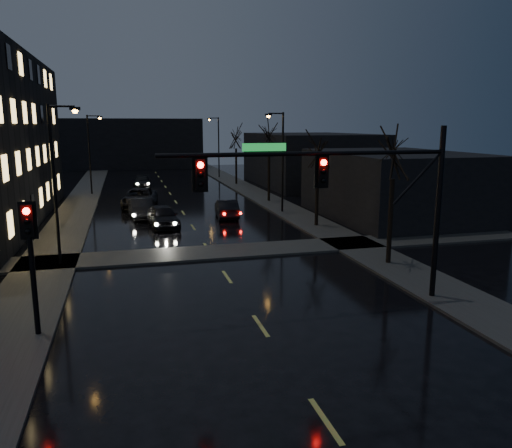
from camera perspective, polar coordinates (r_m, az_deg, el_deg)
sidewalk_left at (r=43.86m, az=-19.87°, el=1.46°), size 3.00×140.00×0.12m
sidewalk_right at (r=45.53m, az=1.94°, el=2.46°), size 3.00×140.00×0.12m
sidewalk_cross at (r=27.85m, az=-5.16°, el=-3.26°), size 40.00×3.00×0.12m
commercial_right_near at (r=39.74m, az=15.50°, el=4.32°), size 10.00×14.00×5.00m
commercial_right_far at (r=60.18m, az=6.22°, el=7.37°), size 12.00×18.00×6.00m
far_block at (r=86.17m, az=-13.92°, el=8.93°), size 22.00×10.00×8.00m
signal_mast at (r=19.11m, az=10.99°, el=4.58°), size 11.11×0.41×7.00m
signal_pole_left at (r=17.84m, az=-24.35°, el=-2.75°), size 0.35×0.41×4.53m
tree_near at (r=25.55m, az=15.55°, el=9.05°), size 3.52×3.52×8.08m
tree_mid_a at (r=34.58m, az=7.12°, el=9.20°), size 3.30×3.30×7.58m
tree_mid_b at (r=45.93m, az=1.51°, el=10.75°), size 3.74×3.74×8.59m
tree_far at (r=59.51m, az=-2.31°, el=10.33°), size 3.43×3.43×7.88m
streetlight_l_near at (r=26.40m, az=-21.69°, el=5.59°), size 1.53×0.28×8.00m
streetlight_l_far at (r=53.25m, az=-18.31°, el=8.28°), size 1.53×0.28×8.00m
streetlight_r_mid at (r=40.01m, az=2.78°, el=8.03°), size 1.53×0.28×8.00m
streetlight_r_far at (r=67.22m, az=-4.48°, el=9.32°), size 1.53×0.28×8.00m
oncoming_car_a at (r=35.29m, az=-10.58°, el=0.89°), size 2.22×4.74×1.57m
oncoming_car_b at (r=39.06m, az=-12.99°, el=1.72°), size 1.97×4.61×1.48m
oncoming_car_c at (r=44.27m, az=-13.15°, el=2.91°), size 3.45×6.17×1.63m
oncoming_car_d at (r=58.72m, az=-12.88°, el=4.74°), size 2.16×4.52×1.27m
lead_car at (r=38.31m, az=-3.38°, el=1.77°), size 1.89×4.45×1.43m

